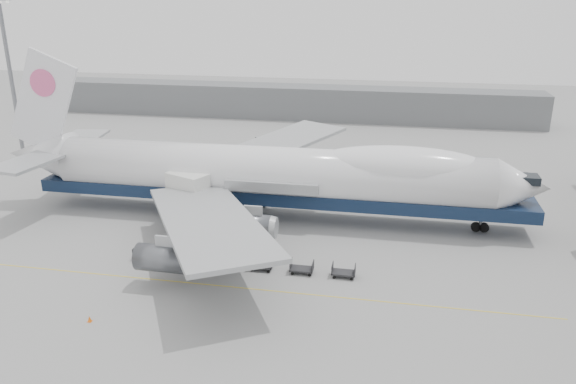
# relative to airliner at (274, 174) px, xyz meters

# --- Properties ---
(ground) EXTENTS (260.00, 260.00, 0.00)m
(ground) POSITION_rel_airliner_xyz_m (-0.64, -12.00, -5.62)
(ground) COLOR gray
(ground) RESTS_ON ground
(apron_line) EXTENTS (60.00, 0.15, 0.01)m
(apron_line) POSITION_rel_airliner_xyz_m (-0.64, -18.00, -5.62)
(apron_line) COLOR gold
(apron_line) RESTS_ON ground
(hangar) EXTENTS (110.00, 8.00, 7.00)m
(hangar) POSITION_rel_airliner_xyz_m (-10.64, 58.00, -2.12)
(hangar) COLOR slate
(hangar) RESTS_ON ground
(floodlight_mast) EXTENTS (2.40, 2.40, 25.43)m
(floodlight_mast) POSITION_rel_airliner_xyz_m (-42.64, 12.00, 8.64)
(floodlight_mast) COLOR slate
(floodlight_mast) RESTS_ON ground
(airliner) EXTENTS (67.00, 55.30, 19.98)m
(airliner) POSITION_rel_airliner_xyz_m (0.00, 0.00, 0.00)
(airliner) COLOR white
(airliner) RESTS_ON ground
(catering_truck) EXTENTS (5.78, 4.95, 6.15)m
(catering_truck) POSITION_rel_airliner_xyz_m (-9.76, -3.48, -2.17)
(catering_truck) COLOR #182148
(catering_truck) RESTS_ON ground
(traffic_cone) EXTENTS (0.37, 0.37, 0.54)m
(traffic_cone) POSITION_rel_airliner_xyz_m (-10.44, -25.94, -5.37)
(traffic_cone) COLOR orange
(traffic_cone) RESTS_ON ground
(dolly_0) EXTENTS (2.30, 1.35, 1.30)m
(dolly_0) POSITION_rel_airliner_xyz_m (-10.76, -13.99, -5.09)
(dolly_0) COLOR #2D2D30
(dolly_0) RESTS_ON ground
(dolly_1) EXTENTS (2.30, 1.35, 1.30)m
(dolly_1) POSITION_rel_airliner_xyz_m (-6.64, -13.99, -5.09)
(dolly_1) COLOR #2D2D30
(dolly_1) RESTS_ON ground
(dolly_2) EXTENTS (2.30, 1.35, 1.30)m
(dolly_2) POSITION_rel_airliner_xyz_m (-2.51, -13.99, -5.09)
(dolly_2) COLOR #2D2D30
(dolly_2) RESTS_ON ground
(dolly_3) EXTENTS (2.30, 1.35, 1.30)m
(dolly_3) POSITION_rel_airliner_xyz_m (1.62, -13.99, -5.09)
(dolly_3) COLOR #2D2D30
(dolly_3) RESTS_ON ground
(dolly_4) EXTENTS (2.30, 1.35, 1.30)m
(dolly_4) POSITION_rel_airliner_xyz_m (5.74, -13.99, -5.09)
(dolly_4) COLOR #2D2D30
(dolly_4) RESTS_ON ground
(dolly_5) EXTENTS (2.30, 1.35, 1.30)m
(dolly_5) POSITION_rel_airliner_xyz_m (9.87, -13.99, -5.09)
(dolly_5) COLOR #2D2D30
(dolly_5) RESTS_ON ground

